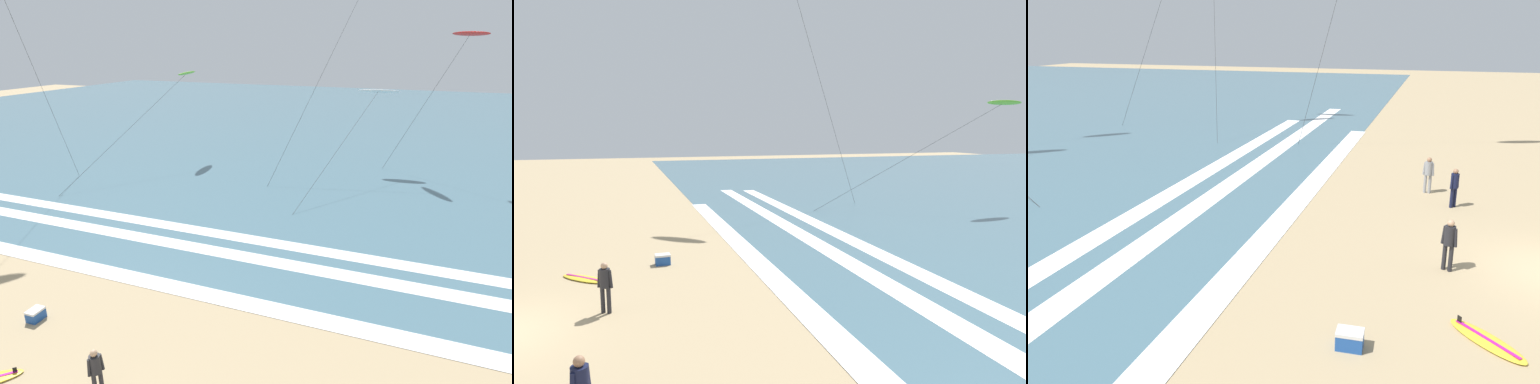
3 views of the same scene
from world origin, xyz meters
TOP-DOWN VIEW (x-y plane):
  - ocean_surface at (0.00, 53.64)m, footprint 140.00×90.00m
  - wave_foam_shoreline at (-0.04, 9.04)m, footprint 40.84×1.01m
  - wave_foam_mid_break at (1.29, 12.71)m, footprint 58.24×1.01m
  - wave_foam_outer_break at (-1.79, 14.64)m, footprint 50.54×0.99m
  - surfer_mid_group at (-0.73, 3.11)m, footprint 0.32×0.50m
  - kite_red_mid_center at (9.47, 30.38)m, footprint 6.47×2.83m
  - kite_lime_far_right at (-12.39, 28.96)m, footprint 3.49×14.54m
  - kite_white_distant_high at (3.55, 31.29)m, footprint 4.75×13.14m
  - cooler_box at (-5.46, 5.19)m, footprint 0.47×0.63m

SIDE VIEW (x-z plane):
  - ocean_surface at x=0.00m, z-range 0.00..0.01m
  - wave_foam_shoreline at x=-0.04m, z-range 0.01..0.02m
  - wave_foam_mid_break at x=1.29m, z-range 0.01..0.02m
  - wave_foam_outer_break at x=-1.79m, z-range 0.01..0.02m
  - cooler_box at x=-5.46m, z-range 0.00..0.44m
  - surfer_mid_group at x=-0.73m, z-range 0.16..1.76m
  - kite_white_distant_high at x=3.55m, z-range 2.98..9.48m
  - kite_lime_far_right at x=-12.39m, z-range 3.54..11.16m
  - kite_red_mid_center at x=9.47m, z-range 5.08..15.79m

